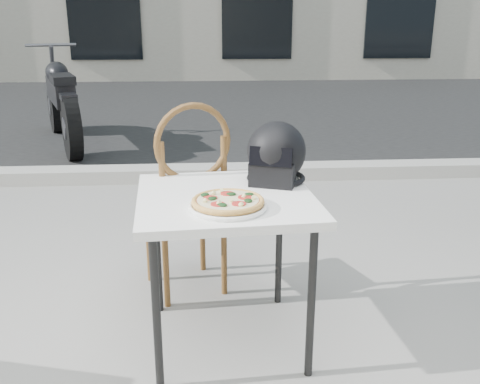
{
  "coord_description": "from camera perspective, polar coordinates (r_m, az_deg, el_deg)",
  "views": [
    {
      "loc": [
        0.44,
        -1.64,
        1.38
      ],
      "look_at": [
        0.58,
        0.34,
        0.74
      ],
      "focal_mm": 40.0,
      "sensor_mm": 36.0,
      "label": 1
    }
  ],
  "objects": [
    {
      "name": "plate",
      "position": [
        2.05,
        -1.3,
        -1.54
      ],
      "size": [
        0.39,
        0.39,
        0.02
      ],
      "rotation": [
        0.0,
        0.0,
        -0.34
      ],
      "color": "white",
      "rests_on": "cafe_table_main"
    },
    {
      "name": "curb",
      "position": [
        4.84,
        -9.04,
        1.93
      ],
      "size": [
        30.0,
        0.25,
        0.12
      ],
      "primitive_type": "cube",
      "color": "#ADA9A1",
      "rests_on": "ground"
    },
    {
      "name": "street_asphalt",
      "position": [
        8.76,
        -6.87,
        8.81
      ],
      "size": [
        30.0,
        8.0,
        0.0
      ],
      "primitive_type": "cube",
      "color": "black",
      "rests_on": "ground"
    },
    {
      "name": "helmet",
      "position": [
        2.37,
        3.86,
        3.92
      ],
      "size": [
        0.34,
        0.34,
        0.27
      ],
      "rotation": [
        0.0,
        0.0,
        -0.34
      ],
      "color": "black",
      "rests_on": "cafe_table_main"
    },
    {
      "name": "cafe_chair_main",
      "position": [
        2.67,
        -5.56,
        0.14
      ],
      "size": [
        0.5,
        0.5,
        1.02
      ],
      "rotation": [
        0.0,
        0.0,
        3.51
      ],
      "color": "brown",
      "rests_on": "ground"
    },
    {
      "name": "pizza",
      "position": [
        2.04,
        -1.3,
        -0.98
      ],
      "size": [
        0.3,
        0.3,
        0.03
      ],
      "rotation": [
        0.0,
        0.0,
        0.07
      ],
      "color": "#D9A14F",
      "rests_on": "plate"
    },
    {
      "name": "motorcycle",
      "position": [
        6.44,
        -18.53,
        9.07
      ],
      "size": [
        0.91,
        2.13,
        1.1
      ],
      "rotation": [
        0.0,
        0.0,
        0.35
      ],
      "color": "black",
      "rests_on": "street_asphalt"
    },
    {
      "name": "cafe_table_main",
      "position": [
        2.23,
        -1.54,
        -1.84
      ],
      "size": [
        0.77,
        0.77,
        0.69
      ],
      "rotation": [
        0.0,
        0.0,
        0.07
      ],
      "color": "white",
      "rests_on": "ground"
    }
  ]
}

